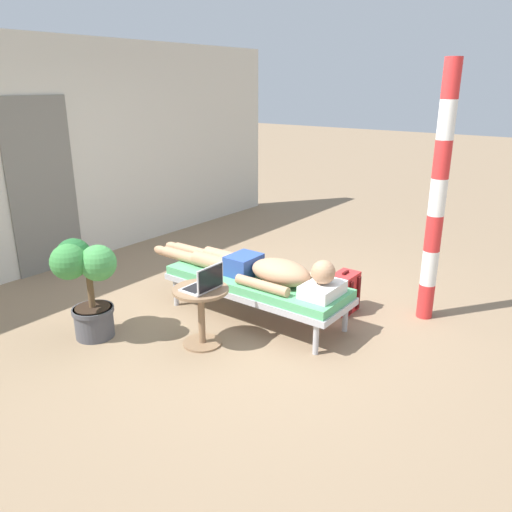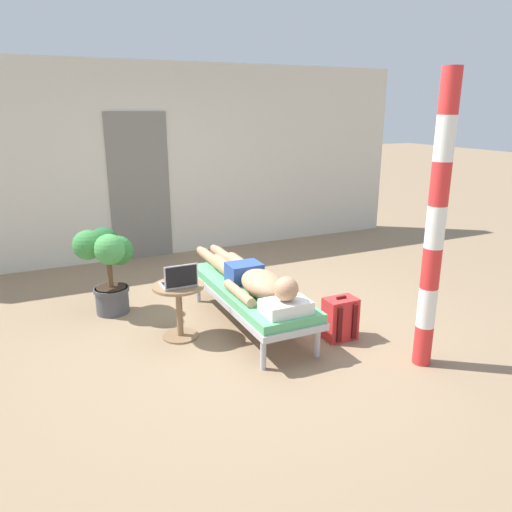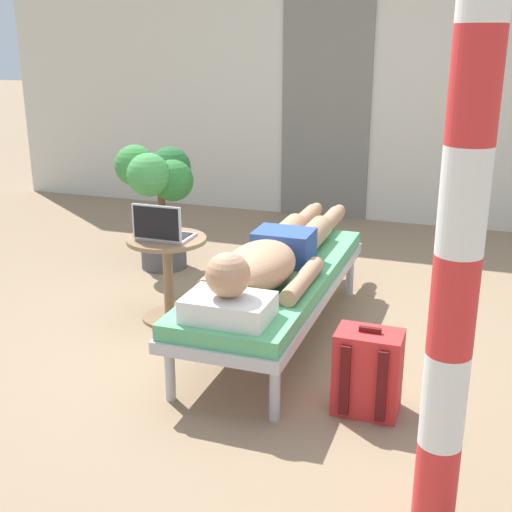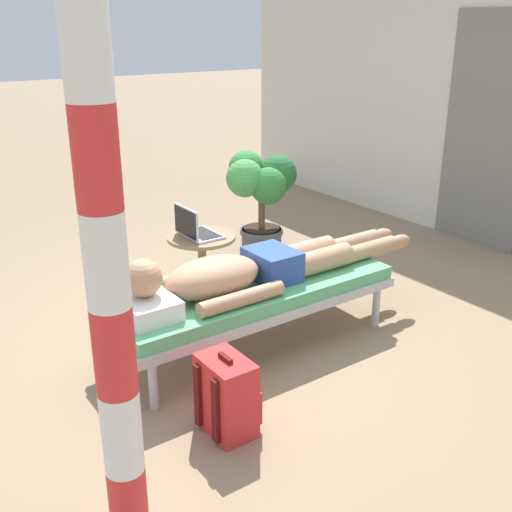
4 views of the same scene
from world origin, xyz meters
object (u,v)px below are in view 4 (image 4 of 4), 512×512
Objects in this scene: person_reclining at (247,271)px; potted_plant at (260,193)px; porch_post at (106,260)px; side_table at (202,258)px; lounge_chair at (253,295)px; laptop at (195,229)px; backpack at (227,396)px.

potted_plant is at bearing 141.16° from person_reclining.
porch_post is at bearing -45.24° from potted_plant.
side_table is at bearing 141.58° from porch_post.
potted_plant is at bearing 142.46° from lounge_chair.
person_reclining is 2.35× the size of potted_plant.
side_table is 0.23m from laptop.
lounge_chair is 0.18m from person_reclining.
backpack is (0.64, -0.61, -0.15)m from lounge_chair.
person_reclining is 0.71m from laptop.
person_reclining is at bearing 138.55° from backpack.
lounge_chair is 3.55× the size of side_table.
backpack is 1.27m from porch_post.
side_table reaches higher than lounge_chair.
side_table reaches higher than backpack.
potted_plant is (-1.20, 0.97, 0.07)m from person_reclining.
porch_post is (1.71, -1.31, 0.61)m from laptop.
side_table is at bearing 90.00° from laptop.
side_table is 1.69× the size of laptop.
potted_plant reaches higher than laptop.
porch_post is at bearing -38.42° from side_table.
potted_plant is at bearing 140.23° from backpack.
porch_post is (1.01, -1.26, 0.67)m from person_reclining.
lounge_chair is 5.98× the size of laptop.
lounge_chair is 0.90m from backpack.
laptop reaches higher than lounge_chair.
laptop is at bearing 179.66° from lounge_chair.
lounge_chair is at bearing -4.49° from side_table.
lounge_chair is at bearing -37.54° from potted_plant.
lounge_chair is at bearing 127.68° from porch_post.
porch_post reaches higher than side_table.
backpack is (1.35, -0.67, -0.16)m from side_table.
person_reclining is 1.75m from porch_post.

